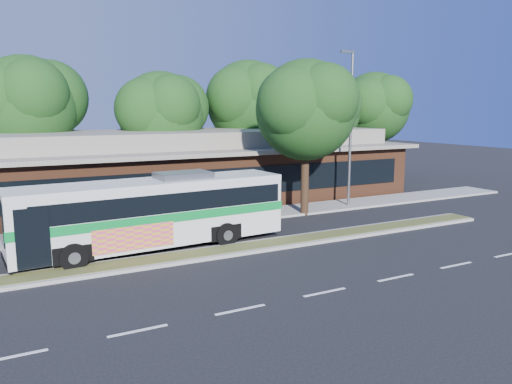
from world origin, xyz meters
The scene contains 12 objects.
ground centered at (0.00, 0.00, 0.00)m, with size 120.00×120.00×0.00m, color black.
median_strip centered at (0.00, 0.60, 0.07)m, with size 26.00×1.10×0.15m, color #404D20.
sidewalk centered at (0.00, 6.40, 0.06)m, with size 44.00×2.60×0.12m, color gray.
plaza_building centered at (0.00, 12.99, 2.13)m, with size 33.20×11.20×4.45m.
lamp_post centered at (9.56, 6.00, 4.90)m, with size 0.93×0.18×9.07m.
tree_bg_b centered at (-6.57, 16.14, 6.14)m, with size 6.69×6.00×9.00m.
tree_bg_c centered at (1.40, 15.13, 5.59)m, with size 6.24×5.60×8.26m.
tree_bg_d centered at (8.45, 16.15, 6.42)m, with size 6.91×6.20×9.37m.
tree_bg_e centered at (14.42, 15.14, 5.74)m, with size 6.47×5.80×8.50m.
tree_bg_f centered at (20.43, 16.14, 6.06)m, with size 6.69×6.00×8.92m.
transit_bus centered at (-3.33, 2.40, 1.76)m, with size 11.38×3.19×3.16m.
sidewalk_tree centered at (6.39, 5.43, 5.86)m, with size 6.03×5.41×8.43m.
Camera 1 is at (-9.03, -17.36, 5.75)m, focal length 35.00 mm.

